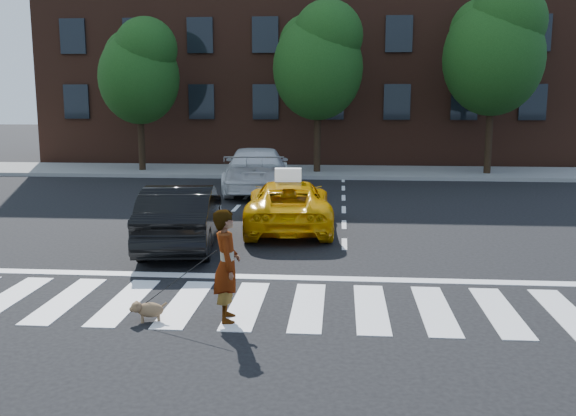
{
  "coord_description": "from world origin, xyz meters",
  "views": [
    {
      "loc": [
        1.49,
        -9.81,
        3.35
      ],
      "look_at": [
        0.45,
        2.81,
        1.1
      ],
      "focal_mm": 40.0,
      "sensor_mm": 36.0,
      "label": 1
    }
  ],
  "objects_px": {
    "tree_right": "(495,45)",
    "tree_left": "(139,68)",
    "taxi": "(289,205)",
    "dog": "(147,309)",
    "tree_mid": "(319,57)",
    "black_sedan": "(182,216)",
    "white_suv": "(257,170)",
    "woman": "(227,266)"
  },
  "relations": [
    {
      "from": "taxi",
      "to": "black_sedan",
      "type": "xyz_separation_m",
      "value": [
        -2.2,
        -2.13,
        0.08
      ]
    },
    {
      "from": "woman",
      "to": "black_sedan",
      "type": "bearing_deg",
      "value": 10.4
    },
    {
      "from": "dog",
      "to": "taxi",
      "type": "bearing_deg",
      "value": 59.8
    },
    {
      "from": "tree_right",
      "to": "tree_left",
      "type": "bearing_deg",
      "value": 180.0
    },
    {
      "from": "tree_right",
      "to": "taxi",
      "type": "relative_size",
      "value": 1.73
    },
    {
      "from": "tree_right",
      "to": "taxi",
      "type": "distance_m",
      "value": 14.01
    },
    {
      "from": "tree_left",
      "to": "white_suv",
      "type": "distance_m",
      "value": 8.29
    },
    {
      "from": "tree_left",
      "to": "dog",
      "type": "height_order",
      "value": "tree_left"
    },
    {
      "from": "tree_mid",
      "to": "black_sedan",
      "type": "height_order",
      "value": "tree_mid"
    },
    {
      "from": "tree_left",
      "to": "black_sedan",
      "type": "relative_size",
      "value": 1.53
    },
    {
      "from": "tree_mid",
      "to": "taxi",
      "type": "relative_size",
      "value": 1.6
    },
    {
      "from": "tree_right",
      "to": "woman",
      "type": "height_order",
      "value": "tree_right"
    },
    {
      "from": "tree_left",
      "to": "taxi",
      "type": "xyz_separation_m",
      "value": [
        7.17,
        -11.0,
        -3.82
      ]
    },
    {
      "from": "tree_left",
      "to": "black_sedan",
      "type": "xyz_separation_m",
      "value": [
        4.97,
        -13.13,
        -3.74
      ]
    },
    {
      "from": "taxi",
      "to": "tree_right",
      "type": "bearing_deg",
      "value": -128.0
    },
    {
      "from": "tree_mid",
      "to": "white_suv",
      "type": "xyz_separation_m",
      "value": [
        -1.93,
        -4.93,
        -4.07
      ]
    },
    {
      "from": "tree_mid",
      "to": "white_suv",
      "type": "bearing_deg",
      "value": -111.41
    },
    {
      "from": "tree_right",
      "to": "dog",
      "type": "relative_size",
      "value": 13.95
    },
    {
      "from": "tree_right",
      "to": "black_sedan",
      "type": "relative_size",
      "value": 1.81
    },
    {
      "from": "tree_left",
      "to": "tree_mid",
      "type": "bearing_deg",
      "value": -0.0
    },
    {
      "from": "tree_right",
      "to": "black_sedan",
      "type": "distance_m",
      "value": 16.86
    },
    {
      "from": "tree_left",
      "to": "dog",
      "type": "xyz_separation_m",
      "value": [
        5.61,
        -17.86,
        -4.25
      ]
    },
    {
      "from": "white_suv",
      "to": "woman",
      "type": "height_order",
      "value": "woman"
    },
    {
      "from": "tree_mid",
      "to": "woman",
      "type": "xyz_separation_m",
      "value": [
        -0.71,
        -17.71,
        -4.0
      ]
    },
    {
      "from": "tree_left",
      "to": "tree_right",
      "type": "distance_m",
      "value": 14.52
    },
    {
      "from": "tree_right",
      "to": "tree_mid",
      "type": "bearing_deg",
      "value": 180.0
    },
    {
      "from": "white_suv",
      "to": "dog",
      "type": "height_order",
      "value": "white_suv"
    },
    {
      "from": "black_sedan",
      "to": "tree_mid",
      "type": "bearing_deg",
      "value": -107.63
    },
    {
      "from": "tree_left",
      "to": "dog",
      "type": "relative_size",
      "value": 11.77
    },
    {
      "from": "tree_mid",
      "to": "black_sedan",
      "type": "xyz_separation_m",
      "value": [
        -2.53,
        -13.13,
        -4.15
      ]
    },
    {
      "from": "taxi",
      "to": "woman",
      "type": "relative_size",
      "value": 2.62
    },
    {
      "from": "tree_left",
      "to": "woman",
      "type": "distance_m",
      "value": 19.31
    },
    {
      "from": "tree_left",
      "to": "tree_right",
      "type": "relative_size",
      "value": 0.84
    },
    {
      "from": "taxi",
      "to": "woman",
      "type": "distance_m",
      "value": 6.72
    },
    {
      "from": "tree_left",
      "to": "taxi",
      "type": "height_order",
      "value": "tree_left"
    },
    {
      "from": "white_suv",
      "to": "tree_mid",
      "type": "bearing_deg",
      "value": -117.11
    },
    {
      "from": "tree_right",
      "to": "white_suv",
      "type": "xyz_separation_m",
      "value": [
        -8.93,
        -4.93,
        -4.49
      ]
    },
    {
      "from": "white_suv",
      "to": "woman",
      "type": "distance_m",
      "value": 12.84
    },
    {
      "from": "woman",
      "to": "dog",
      "type": "distance_m",
      "value": 1.37
    },
    {
      "from": "tree_mid",
      "to": "tree_left",
      "type": "bearing_deg",
      "value": 180.0
    },
    {
      "from": "dog",
      "to": "tree_mid",
      "type": "bearing_deg",
      "value": 66.58
    },
    {
      "from": "taxi",
      "to": "white_suv",
      "type": "xyz_separation_m",
      "value": [
        -1.6,
        6.07,
        0.16
      ]
    }
  ]
}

